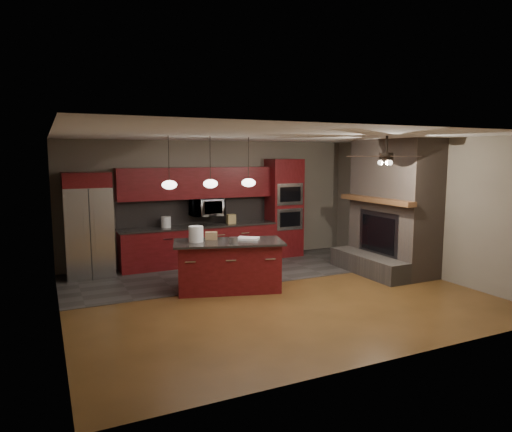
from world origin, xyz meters
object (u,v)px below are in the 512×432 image
counter_box (231,219)px  kitchen_island (229,266)px  refrigerator (88,225)px  counter_bucket (166,222)px  microwave (207,207)px  paint_can (234,240)px  cardboard_box (211,236)px  white_bucket (196,234)px  paint_tray (248,238)px  oven_tower (284,208)px

counter_box → kitchen_island: bearing=-114.0°
refrigerator → counter_box: (3.12, 0.03, -0.06)m
kitchen_island → counter_box: (0.91, 2.12, 0.54)m
counter_bucket → refrigerator: bearing=-177.1°
microwave → refrigerator: refrigerator is taller
counter_bucket → counter_box: counter_bucket is taller
microwave → paint_can: 2.50m
refrigerator → paint_can: 3.21m
cardboard_box → counter_box: (1.13, 1.82, 0.02)m
cardboard_box → kitchen_island: bearing=-30.6°
counter_box → white_bucket: bearing=-128.0°
microwave → white_bucket: (-0.91, -2.03, -0.24)m
paint_tray → counter_bucket: size_ratio=1.61×
kitchen_island → counter_box: size_ratio=9.95×
kitchen_island → paint_can: 0.56m
microwave → paint_can: size_ratio=4.56×
refrigerator → counter_bucket: bearing=2.9°
white_bucket → counter_bucket: 1.98m
refrigerator → counter_bucket: 1.61m
kitchen_island → counter_bucket: (-0.60, 2.17, 0.55)m
white_bucket → counter_box: size_ratio=1.31×
white_bucket → paint_tray: bearing=-11.7°
microwave → refrigerator: (-2.56, -0.13, -0.23)m
paint_can → paint_tray: bearing=30.6°
white_bucket → paint_tray: 0.97m
paint_tray → cardboard_box: (-0.61, 0.30, 0.05)m
refrigerator → counter_box: refrigerator is taller
oven_tower → white_bucket: size_ratio=8.41×
paint_tray → cardboard_box: size_ratio=1.78×
paint_tray → counter_bucket: bearing=150.3°
cardboard_box → white_bucket: bearing=-139.0°
paint_can → counter_box: (0.90, 2.35, 0.03)m
oven_tower → counter_box: (-1.42, -0.04, -0.18)m
microwave → kitchen_island: 2.40m
oven_tower → counter_box: oven_tower is taller
paint_can → counter_bucket: (-0.61, 2.40, 0.05)m
white_bucket → cardboard_box: bearing=18.1°
microwave → paint_tray: bearing=-89.1°
paint_can → kitchen_island: bearing=91.1°
oven_tower → refrigerator: (-4.54, -0.07, -0.12)m
microwave → cardboard_box: bearing=-106.7°
microwave → white_bucket: 2.23m
kitchen_island → paint_tray: bearing=16.1°
paint_tray → counter_box: bearing=112.0°
oven_tower → microwave: 1.98m
microwave → paint_tray: microwave is taller
paint_can → oven_tower: bearing=45.9°
oven_tower → paint_can: oven_tower is taller
microwave → paint_can: (-0.35, -2.45, -0.33)m
microwave → counter_bucket: size_ratio=3.05×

